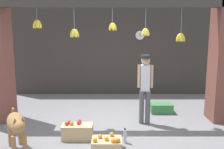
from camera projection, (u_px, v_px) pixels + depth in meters
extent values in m
plane|color=slate|center=(112.00, 124.00, 5.68)|extent=(60.00, 60.00, 0.00)
cube|color=#38332D|center=(112.00, 52.00, 8.18)|extent=(6.68, 0.12, 2.83)
cube|color=#3D3833|center=(112.00, 2.00, 5.33)|extent=(4.78, 0.24, 0.24)
cylinder|color=#B2AD99|center=(38.00, 14.00, 5.42)|extent=(0.01, 0.01, 0.26)
ellipsoid|color=yellow|center=(41.00, 24.00, 5.46)|extent=(0.13, 0.07, 0.21)
ellipsoid|color=yellow|center=(40.00, 24.00, 5.51)|extent=(0.09, 0.13, 0.21)
ellipsoid|color=yellow|center=(37.00, 24.00, 5.49)|extent=(0.13, 0.11, 0.22)
ellipsoid|color=yellow|center=(36.00, 24.00, 5.43)|extent=(0.13, 0.11, 0.22)
ellipsoid|color=yellow|center=(39.00, 24.00, 5.41)|extent=(0.09, 0.13, 0.21)
cylinder|color=#B2AD99|center=(75.00, 18.00, 5.38)|extent=(0.01, 0.01, 0.45)
ellipsoid|color=gold|center=(78.00, 33.00, 5.44)|extent=(0.13, 0.07, 0.21)
ellipsoid|color=gold|center=(77.00, 33.00, 5.48)|extent=(0.11, 0.13, 0.22)
ellipsoid|color=gold|center=(75.00, 33.00, 5.48)|extent=(0.11, 0.13, 0.22)
ellipsoid|color=gold|center=(73.00, 33.00, 5.44)|extent=(0.13, 0.07, 0.21)
ellipsoid|color=gold|center=(74.00, 33.00, 5.40)|extent=(0.11, 0.13, 0.22)
ellipsoid|color=gold|center=(77.00, 33.00, 5.40)|extent=(0.11, 0.13, 0.22)
cylinder|color=#B2AD99|center=(114.00, 15.00, 5.34)|extent=(0.01, 0.01, 0.32)
ellipsoid|color=yellow|center=(116.00, 27.00, 5.38)|extent=(0.13, 0.07, 0.19)
ellipsoid|color=yellow|center=(114.00, 27.00, 5.43)|extent=(0.09, 0.12, 0.20)
ellipsoid|color=yellow|center=(112.00, 27.00, 5.41)|extent=(0.12, 0.10, 0.20)
ellipsoid|color=yellow|center=(112.00, 27.00, 5.35)|extent=(0.12, 0.10, 0.20)
ellipsoid|color=yellow|center=(114.00, 27.00, 5.34)|extent=(0.09, 0.12, 0.20)
cylinder|color=#B2AD99|center=(147.00, 18.00, 5.42)|extent=(0.01, 0.01, 0.44)
ellipsoid|color=yellow|center=(149.00, 32.00, 5.48)|extent=(0.12, 0.07, 0.19)
ellipsoid|color=yellow|center=(148.00, 32.00, 5.51)|extent=(0.11, 0.11, 0.20)
ellipsoid|color=yellow|center=(146.00, 32.00, 5.52)|extent=(0.08, 0.12, 0.19)
ellipsoid|color=yellow|center=(145.00, 32.00, 5.50)|extent=(0.12, 0.09, 0.20)
ellipsoid|color=yellow|center=(145.00, 32.00, 5.46)|extent=(0.12, 0.09, 0.20)
ellipsoid|color=yellow|center=(146.00, 32.00, 5.43)|extent=(0.08, 0.12, 0.19)
ellipsoid|color=yellow|center=(148.00, 32.00, 5.44)|extent=(0.11, 0.11, 0.20)
cylinder|color=#B2AD99|center=(183.00, 20.00, 5.40)|extent=(0.01, 0.01, 0.55)
ellipsoid|color=yellow|center=(184.00, 37.00, 5.47)|extent=(0.14, 0.07, 0.21)
ellipsoid|color=yellow|center=(181.00, 37.00, 5.52)|extent=(0.07, 0.14, 0.21)
ellipsoid|color=yellow|center=(180.00, 37.00, 5.47)|extent=(0.14, 0.07, 0.21)
ellipsoid|color=yellow|center=(183.00, 38.00, 5.42)|extent=(0.07, 0.14, 0.21)
ellipsoid|color=#9E7042|center=(17.00, 122.00, 4.31)|extent=(0.60, 0.78, 0.29)
cylinder|color=#9E7042|center=(26.00, 145.00, 4.17)|extent=(0.07, 0.07, 0.41)
cylinder|color=#9E7042|center=(15.00, 148.00, 4.09)|extent=(0.07, 0.07, 0.41)
cylinder|color=#9E7042|center=(21.00, 134.00, 4.65)|extent=(0.07, 0.07, 0.41)
cylinder|color=#9E7042|center=(11.00, 135.00, 4.57)|extent=(0.07, 0.07, 0.41)
ellipsoid|color=#9E7042|center=(20.00, 126.00, 3.95)|extent=(0.29, 0.32, 0.20)
cone|color=brown|center=(24.00, 119.00, 3.96)|extent=(0.07, 0.07, 0.08)
cone|color=brown|center=(16.00, 120.00, 3.91)|extent=(0.07, 0.07, 0.08)
cylinder|color=#9E7042|center=(14.00, 114.00, 4.65)|extent=(0.14, 0.22, 0.29)
cylinder|color=#56565B|center=(149.00, 107.00, 5.64)|extent=(0.11, 0.11, 0.77)
cylinder|color=#56565B|center=(143.00, 107.00, 5.66)|extent=(0.11, 0.11, 0.77)
cube|color=silver|center=(147.00, 78.00, 5.53)|extent=(0.22, 0.19, 0.58)
cylinder|color=tan|center=(153.00, 77.00, 5.51)|extent=(0.06, 0.06, 0.51)
cylinder|color=tan|center=(140.00, 76.00, 5.54)|extent=(0.06, 0.06, 0.51)
sphere|color=tan|center=(147.00, 60.00, 5.46)|extent=(0.20, 0.20, 0.20)
cylinder|color=#2D2D2D|center=(147.00, 57.00, 5.45)|extent=(0.20, 0.20, 0.07)
cube|color=#2D2D2D|center=(147.00, 58.00, 5.36)|extent=(0.18, 0.13, 0.01)
cube|color=tan|center=(108.00, 145.00, 4.40)|extent=(0.53, 0.39, 0.22)
sphere|color=orange|center=(96.00, 140.00, 4.27)|extent=(0.08, 0.08, 0.08)
sphere|color=orange|center=(101.00, 136.00, 4.42)|extent=(0.08, 0.08, 0.08)
sphere|color=orange|center=(117.00, 141.00, 4.25)|extent=(0.08, 0.08, 0.08)
sphere|color=orange|center=(119.00, 140.00, 4.26)|extent=(0.08, 0.08, 0.08)
sphere|color=orange|center=(113.00, 134.00, 4.50)|extent=(0.08, 0.08, 0.08)
sphere|color=orange|center=(108.00, 139.00, 4.32)|extent=(0.08, 0.08, 0.08)
sphere|color=orange|center=(114.00, 141.00, 4.25)|extent=(0.08, 0.08, 0.08)
cube|color=tan|center=(79.00, 131.00, 4.90)|extent=(0.60, 0.33, 0.29)
sphere|color=#99B238|center=(73.00, 123.00, 4.85)|extent=(0.08, 0.08, 0.08)
sphere|color=red|center=(81.00, 121.00, 4.95)|extent=(0.08, 0.08, 0.08)
sphere|color=red|center=(71.00, 122.00, 4.91)|extent=(0.08, 0.08, 0.08)
sphere|color=red|center=(80.00, 123.00, 4.88)|extent=(0.08, 0.08, 0.08)
sphere|color=red|center=(68.00, 123.00, 4.84)|extent=(0.08, 0.08, 0.08)
cube|color=#387A42|center=(163.00, 108.00, 6.46)|extent=(0.56, 0.37, 0.24)
cylinder|color=silver|center=(126.00, 136.00, 4.70)|extent=(0.06, 0.06, 0.26)
cylinder|color=black|center=(126.00, 129.00, 4.68)|extent=(0.04, 0.04, 0.03)
cylinder|color=black|center=(141.00, 35.00, 8.02)|extent=(0.30, 0.01, 0.30)
cylinder|color=white|center=(141.00, 35.00, 8.01)|extent=(0.29, 0.02, 0.29)
cube|color=black|center=(141.00, 34.00, 7.99)|extent=(0.01, 0.01, 0.08)
cube|color=black|center=(143.00, 35.00, 8.00)|extent=(0.11, 0.01, 0.01)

